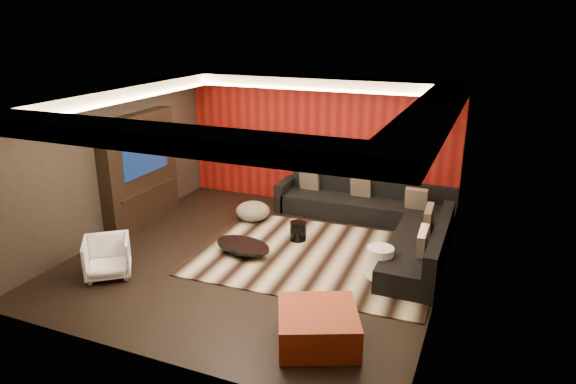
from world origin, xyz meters
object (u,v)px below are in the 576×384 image
at_px(orange_ottoman, 318,326).
at_px(armchair, 107,257).
at_px(coffee_table, 243,249).
at_px(drum_stool, 298,231).
at_px(white_side_table, 380,263).
at_px(sectional_sofa, 383,221).

distance_m(orange_ottoman, armchair, 3.71).
height_order(coffee_table, drum_stool, drum_stool).
xyz_separation_m(drum_stool, armchair, (-2.31, -2.42, 0.12)).
height_order(orange_ottoman, armchair, armchair).
relative_size(white_side_table, armchair, 0.74).
height_order(drum_stool, orange_ottoman, orange_ottoman).
bearing_deg(orange_ottoman, drum_stool, 116.00).
bearing_deg(drum_stool, armchair, -133.76).
bearing_deg(coffee_table, sectional_sofa, 42.21).
relative_size(coffee_table, white_side_table, 2.03).
height_order(armchair, sectional_sofa, sectional_sofa).
height_order(coffee_table, sectional_sofa, sectional_sofa).
bearing_deg(coffee_table, white_side_table, 1.70).
distance_m(white_side_table, orange_ottoman, 2.01).
height_order(white_side_table, orange_ottoman, white_side_table).
bearing_deg(sectional_sofa, orange_ottoman, -89.86).
xyz_separation_m(white_side_table, armchair, (-4.03, -1.58, 0.06)).
height_order(orange_ottoman, sectional_sofa, sectional_sofa).
xyz_separation_m(white_side_table, sectional_sofa, (-0.35, 1.78, 0.00)).
bearing_deg(orange_ottoman, white_side_table, 80.26).
xyz_separation_m(armchair, sectional_sofa, (3.68, 3.36, -0.06)).
bearing_deg(orange_ottoman, armchair, 173.84).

